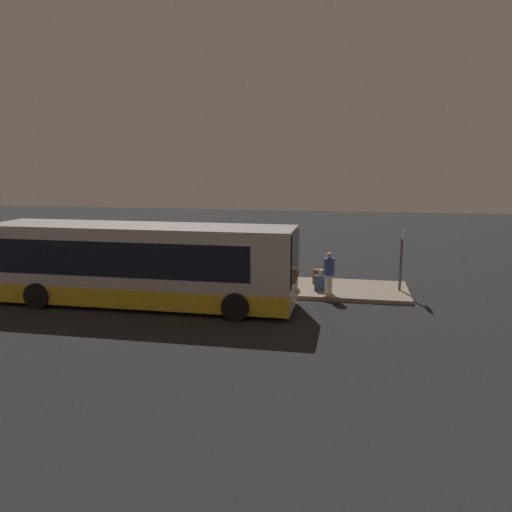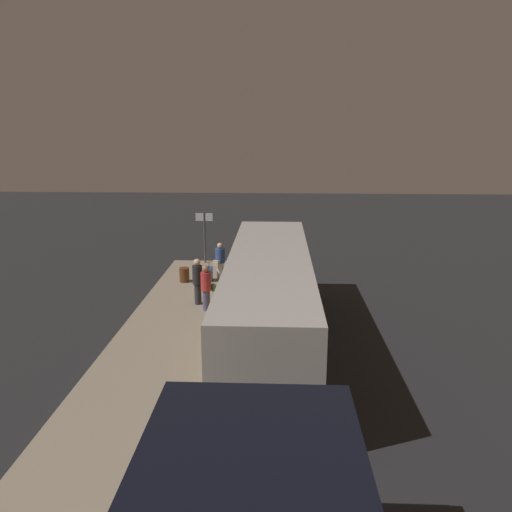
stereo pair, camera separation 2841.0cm
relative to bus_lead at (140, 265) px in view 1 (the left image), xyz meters
The scene contains 9 objects.
ground 1.53m from the bus_lead, 39.68° to the left, with size 80.00×80.00×0.00m, color #232326.
platform 3.73m from the bus_lead, 86.88° to the left, with size 20.00×3.37×0.16m.
bus_lead is the anchor object (origin of this frame).
passenger_boarding 4.53m from the bus_lead, 38.84° to the left, with size 0.47×0.62×1.83m.
passenger_waiting 7.36m from the bus_lead, 18.74° to the left, with size 0.71×0.60×1.69m.
passenger_with_bags 3.73m from the bus_lead, 40.24° to the left, with size 0.59×0.65×1.76m.
suitcase 7.26m from the bus_lead, 23.09° to the left, with size 0.48×0.26×0.87m.
sign_post 10.41m from the bus_lead, 19.43° to the left, with size 0.10×0.86×2.62m.
trash_bin 7.59m from the bus_lead, 31.38° to the left, with size 0.44×0.44×0.65m.
Camera 1 is at (7.62, -17.39, 5.27)m, focal length 35.00 mm.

